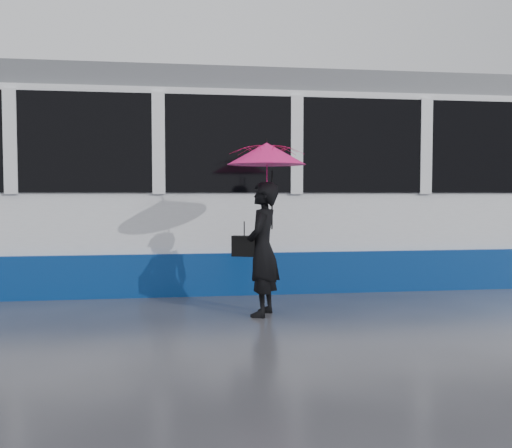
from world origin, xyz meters
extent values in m
plane|color=#2F2F35|center=(0.00, 0.00, 0.00)|extent=(90.00, 90.00, 0.00)
cube|color=#3F3D38|center=(0.00, 1.78, 0.01)|extent=(34.00, 0.07, 0.02)
cube|color=#3F3D38|center=(0.00, 3.22, 0.01)|extent=(34.00, 0.07, 0.02)
cube|color=white|center=(-2.41, 2.50, 1.52)|extent=(24.00, 2.40, 2.95)
cube|color=navy|center=(-2.41, 2.50, 0.31)|extent=(24.00, 2.56, 0.62)
cube|color=black|center=(-2.41, 2.50, 2.20)|extent=(23.00, 2.48, 1.40)
cube|color=#5C5E63|center=(-2.41, 2.50, 3.17)|extent=(23.60, 2.20, 0.35)
imported|color=black|center=(0.36, -0.16, 0.81)|extent=(0.59, 0.70, 1.62)
imported|color=#F41487|center=(0.41, -0.16, 1.71)|extent=(1.16, 1.17, 0.81)
cone|color=#F41487|center=(0.41, -0.16, 1.97)|extent=(1.25, 1.25, 0.26)
cylinder|color=black|center=(0.41, -0.16, 2.12)|extent=(0.01, 0.01, 0.06)
cylinder|color=black|center=(0.48, -0.14, 1.41)|extent=(0.02, 0.02, 0.71)
cube|color=black|center=(0.14, -0.14, 0.85)|extent=(0.32, 0.23, 0.25)
cylinder|color=black|center=(0.14, -0.14, 1.07)|extent=(0.01, 0.01, 0.18)
camera|label=1|loc=(-0.69, -6.96, 1.48)|focal=40.00mm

